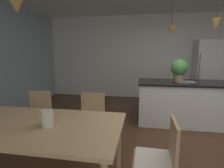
{
  "coord_description": "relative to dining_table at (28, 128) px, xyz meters",
  "views": [
    {
      "loc": [
        -0.89,
        -2.68,
        1.49
      ],
      "look_at": [
        -1.39,
        0.2,
        0.97
      ],
      "focal_mm": 27.95,
      "sensor_mm": 36.0,
      "label": 1
    }
  ],
  "objects": [
    {
      "name": "chair_far_right",
      "position": [
        0.46,
        0.87,
        -0.21
      ],
      "size": [
        0.43,
        0.43,
        0.87
      ],
      "color": "tan",
      "rests_on": "ground_plane"
    },
    {
      "name": "ground_plane",
      "position": [
        2.1,
        1.08,
        -0.71
      ],
      "size": [
        10.0,
        8.4,
        0.04
      ],
      "primitive_type": "cube",
      "color": "#4C301E"
    },
    {
      "name": "pendant_over_island_main",
      "position": [
        1.77,
        2.19,
        1.25
      ],
      "size": [
        0.19,
        0.19,
        0.86
      ],
      "color": "black"
    },
    {
      "name": "pendant_over_table",
      "position": [
        -0.1,
        0.13,
        1.33
      ],
      "size": [
        0.24,
        0.24,
        0.8
      ],
      "color": "black"
    },
    {
      "name": "vase_on_dining_table",
      "position": [
        0.27,
        -0.04,
        0.15
      ],
      "size": [
        0.12,
        0.12,
        0.17
      ],
      "color": "silver",
      "rests_on": "dining_table"
    },
    {
      "name": "refrigerator",
      "position": [
        3.11,
        3.94,
        0.24
      ],
      "size": [
        0.73,
        0.67,
        1.86
      ],
      "color": "silver",
      "rests_on": "ground_plane"
    },
    {
      "name": "kitchen_island",
      "position": [
        2.18,
        2.19,
        -0.22
      ],
      "size": [
        2.08,
        0.85,
        0.91
      ],
      "color": "silver",
      "rests_on": "ground_plane"
    },
    {
      "name": "chair_kitchen_end",
      "position": [
        1.39,
        -0.0,
        -0.21
      ],
      "size": [
        0.41,
        0.41,
        0.87
      ],
      "color": "tan",
      "rests_on": "ground_plane"
    },
    {
      "name": "wall_back_kitchen",
      "position": [
        2.1,
        4.34,
        0.66
      ],
      "size": [
        10.0,
        0.12,
        2.7
      ],
      "primitive_type": "cube",
      "color": "silver",
      "rests_on": "ground_plane"
    },
    {
      "name": "chair_far_left",
      "position": [
        -0.46,
        0.87,
        -0.21
      ],
      "size": [
        0.42,
        0.42,
        0.87
      ],
      "color": "tan",
      "rests_on": "ground_plane"
    },
    {
      "name": "pendant_over_island_aux",
      "position": [
        2.58,
        2.19,
        1.35
      ],
      "size": [
        0.17,
        0.17,
        0.78
      ],
      "color": "black"
    },
    {
      "name": "dining_table",
      "position": [
        0.0,
        0.0,
        0.0
      ],
      "size": [
        2.04,
        1.0,
        0.75
      ],
      "color": "tan",
      "rests_on": "ground_plane"
    },
    {
      "name": "potted_plant_on_island",
      "position": [
        1.96,
        2.19,
        0.48
      ],
      "size": [
        0.34,
        0.34,
        0.47
      ],
      "color": "#8C664C",
      "rests_on": "kitchen_island"
    }
  ]
}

